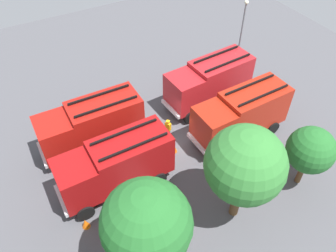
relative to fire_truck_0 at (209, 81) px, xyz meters
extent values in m
plane|color=#4C4C51|center=(4.95, 2.19, -2.15)|extent=(46.59, 46.59, 0.00)
cube|color=#AB1D22|center=(2.44, 0.16, -0.05)|extent=(2.36, 2.64, 2.60)
cube|color=#8C9EAD|center=(3.49, 0.23, 0.26)|extent=(0.22, 2.13, 1.46)
cube|color=#AB1D22|center=(-1.05, -0.07, 0.10)|extent=(4.96, 2.81, 2.90)
cube|color=black|center=(-1.09, 0.62, 1.67)|extent=(4.32, 0.41, 0.12)
cube|color=black|center=(-1.00, -0.76, 1.67)|extent=(4.32, 0.41, 0.12)
cube|color=silver|center=(3.64, 0.24, -1.20)|extent=(0.36, 2.38, 0.28)
cylinder|color=black|center=(2.56, 1.37, -1.60)|extent=(1.12, 0.42, 1.10)
cylinder|color=black|center=(2.72, -1.02, -1.60)|extent=(1.12, 0.42, 1.10)
cylinder|color=black|center=(-2.33, 1.05, -1.60)|extent=(1.12, 0.42, 1.10)
cylinder|color=black|center=(-2.17, -1.35, -1.60)|extent=(1.12, 0.42, 1.10)
cube|color=#A71711|center=(12.23, 0.11, -0.05)|extent=(2.22, 2.52, 2.60)
cube|color=#8C9EAD|center=(13.28, 0.10, 0.26)|extent=(0.10, 2.13, 1.46)
cube|color=#A71711|center=(8.73, 0.14, 0.10)|extent=(4.82, 2.54, 2.90)
cube|color=black|center=(8.73, 0.83, 1.67)|extent=(4.32, 0.16, 0.12)
cube|color=black|center=(8.72, -0.55, 1.67)|extent=(4.32, 0.16, 0.12)
cube|color=silver|center=(13.43, 0.10, -1.20)|extent=(0.22, 2.38, 0.28)
cylinder|color=black|center=(12.44, 1.31, -1.60)|extent=(1.10, 0.36, 1.10)
cylinder|color=black|center=(12.42, -1.09, -1.60)|extent=(1.10, 0.36, 1.10)
cylinder|color=black|center=(7.54, 1.35, -1.60)|extent=(1.10, 0.36, 1.10)
cylinder|color=black|center=(7.52, -1.05, -1.60)|extent=(1.10, 0.36, 1.10)
cube|color=#A72111|center=(2.63, 4.32, -0.05)|extent=(2.27, 2.57, 2.60)
cube|color=#8C9EAD|center=(3.68, 4.35, 0.26)|extent=(0.14, 2.13, 1.46)
cube|color=#A72111|center=(-0.86, 4.21, 0.10)|extent=(4.87, 2.64, 2.90)
cube|color=black|center=(-0.89, 4.90, 1.67)|extent=(4.32, 0.25, 0.12)
cube|color=black|center=(-0.84, 3.53, 1.67)|extent=(4.32, 0.25, 0.12)
cube|color=silver|center=(3.83, 4.36, -1.20)|extent=(0.27, 2.38, 0.28)
cylinder|color=black|center=(2.80, 5.53, -1.60)|extent=(1.11, 0.38, 1.10)
cylinder|color=black|center=(2.87, 3.13, -1.60)|extent=(1.11, 0.38, 1.10)
cylinder|color=black|center=(-2.10, 5.38, -1.60)|extent=(1.11, 0.38, 1.10)
cylinder|color=black|center=(-2.03, 2.98, -1.60)|extent=(1.11, 0.38, 1.10)
cube|color=#9D0F10|center=(12.15, 4.21, -0.05)|extent=(2.22, 2.52, 2.60)
cube|color=#8C9EAD|center=(13.20, 4.23, 0.26)|extent=(0.10, 2.13, 1.46)
cube|color=#9D0F10|center=(8.65, 4.18, 0.10)|extent=(4.82, 2.55, 2.90)
cube|color=black|center=(8.65, 4.87, 1.67)|extent=(4.32, 0.16, 0.12)
cube|color=black|center=(8.66, 3.49, 1.67)|extent=(4.32, 0.16, 0.12)
cube|color=silver|center=(13.35, 4.23, -1.20)|extent=(0.22, 2.38, 0.28)
cylinder|color=black|center=(12.34, 5.42, -1.60)|extent=(1.10, 0.36, 1.10)
cylinder|color=black|center=(12.37, 3.02, -1.60)|extent=(1.10, 0.36, 1.10)
cylinder|color=black|center=(7.44, 5.37, -1.60)|extent=(1.10, 0.36, 1.10)
cylinder|color=black|center=(7.47, 2.97, -1.60)|extent=(1.10, 0.36, 1.10)
cylinder|color=black|center=(11.41, -1.69, -1.75)|extent=(0.16, 0.16, 0.81)
cylinder|color=black|center=(11.34, -1.89, -1.75)|extent=(0.16, 0.16, 0.81)
cube|color=black|center=(11.38, -1.79, -0.99)|extent=(0.38, 0.48, 0.71)
sphere|color=brown|center=(11.38, -1.79, -0.52)|extent=(0.23, 0.23, 0.23)
cylinder|color=black|center=(11.38, -1.79, -0.43)|extent=(0.29, 0.29, 0.07)
cylinder|color=black|center=(2.03, 7.65, -1.77)|extent=(0.16, 0.16, 0.76)
cylinder|color=black|center=(2.23, 7.59, -1.77)|extent=(0.16, 0.16, 0.76)
cube|color=black|center=(2.13, 7.62, -1.07)|extent=(0.48, 0.36, 0.66)
sphere|color=#9E704C|center=(2.13, 7.62, -0.63)|extent=(0.21, 0.21, 0.21)
cylinder|color=black|center=(2.13, 7.62, -0.54)|extent=(0.27, 0.27, 0.06)
cylinder|color=black|center=(4.84, 1.82, -1.78)|extent=(0.16, 0.16, 0.74)
cylinder|color=black|center=(4.75, 2.01, -1.78)|extent=(0.16, 0.16, 0.74)
cube|color=orange|center=(4.80, 1.92, -1.10)|extent=(0.39, 0.48, 0.64)
sphere|color=brown|center=(4.80, 1.92, -0.67)|extent=(0.21, 0.21, 0.21)
cylinder|color=orange|center=(4.80, 1.92, -0.59)|extent=(0.26, 0.26, 0.06)
cylinder|color=black|center=(1.05, -1.94, -1.78)|extent=(0.16, 0.16, 0.75)
cylinder|color=black|center=(1.13, -2.13, -1.78)|extent=(0.16, 0.16, 0.75)
cube|color=gold|center=(1.09, -2.04, -1.08)|extent=(0.37, 0.48, 0.65)
sphere|color=tan|center=(1.09, -2.04, -0.65)|extent=(0.21, 0.21, 0.21)
cylinder|color=gold|center=(1.09, -2.04, -0.57)|extent=(0.26, 0.26, 0.06)
cylinder|color=brown|center=(-0.65, 9.59, -1.24)|extent=(0.36, 0.36, 1.82)
sphere|color=#236628|center=(-0.65, 9.59, 0.91)|extent=(2.92, 2.92, 2.92)
cylinder|color=brown|center=(4.43, 9.42, -0.80)|extent=(0.54, 0.54, 2.70)
sphere|color=#337A33|center=(4.43, 9.42, 2.39)|extent=(4.33, 4.33, 4.33)
sphere|color=#236628|center=(10.35, 9.89, 2.31)|extent=(4.26, 4.26, 4.26)
cone|color=#F2600C|center=(10.53, -1.78, -1.84)|extent=(0.44, 0.44, 0.62)
cone|color=#F2600C|center=(5.16, 3.39, -1.80)|extent=(0.50, 0.50, 0.71)
cone|color=#F2600C|center=(12.56, 5.98, -1.81)|extent=(0.48, 0.48, 0.69)
cylinder|color=slate|center=(-5.53, -3.31, 0.74)|extent=(0.16, 0.16, 5.79)
sphere|color=#F2EFCC|center=(-5.53, -3.31, 3.82)|extent=(0.36, 0.36, 0.36)
camera|label=1|loc=(13.26, 17.08, 15.97)|focal=36.08mm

